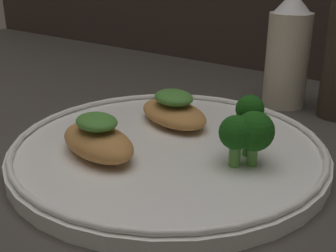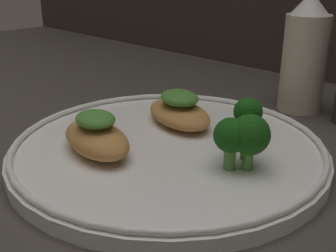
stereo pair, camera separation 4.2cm
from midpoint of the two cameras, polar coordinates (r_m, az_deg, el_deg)
ground_plane at (r=43.35cm, az=2.77°, el=-4.85°), size 180.00×180.00×1.00cm
plate at (r=42.70cm, az=2.80°, el=-3.06°), size 31.62×31.62×2.00cm
grilled_meat_front at (r=40.46cm, az=-6.78°, el=-1.43°), size 10.32×7.04×4.10cm
grilled_meat_middle at (r=47.48cm, az=4.06°, el=2.03°), size 11.19×8.65×3.83cm
broccoli_bunch at (r=37.72cm, az=13.42°, el=-0.78°), size 4.54×5.17×5.99cm
sauce_bottle at (r=58.20cm, az=20.01°, el=8.91°), size 5.64×5.64×15.18cm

